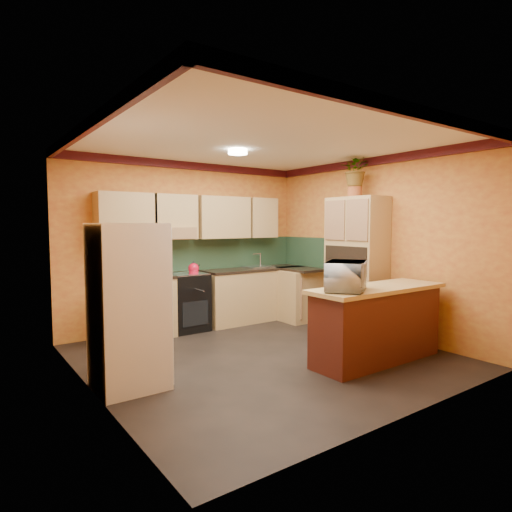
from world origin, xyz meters
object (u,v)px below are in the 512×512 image
at_px(pantry, 356,266).
at_px(microwave, 346,276).
at_px(stove, 187,302).
at_px(breakfast_bar, 377,326).
at_px(base_cabinets_back, 221,299).
at_px(fridge, 128,306).

distance_m(pantry, microwave, 1.75).
distance_m(stove, breakfast_bar, 3.01).
height_order(pantry, microwave, pantry).
distance_m(base_cabinets_back, microwave, 2.83).
distance_m(breakfast_bar, microwave, 0.86).
distance_m(stove, fridge, 2.42).
height_order(pantry, breakfast_bar, pantry).
xyz_separation_m(pantry, breakfast_bar, (-0.83, -1.07, -0.61)).
relative_size(breakfast_bar, microwave, 2.97).
height_order(stove, pantry, pantry).
bearing_deg(stove, base_cabinets_back, 0.00).
bearing_deg(fridge, pantry, 2.04).
xyz_separation_m(fridge, breakfast_bar, (2.77, -0.94, -0.41)).
xyz_separation_m(stove, breakfast_bar, (1.21, -2.75, -0.02)).
bearing_deg(stove, microwave, -76.65).
distance_m(stove, pantry, 2.71).
height_order(base_cabinets_back, pantry, pantry).
bearing_deg(stove, fridge, -130.73).
relative_size(fridge, microwave, 2.80).
xyz_separation_m(breakfast_bar, microwave, (-0.56, -0.00, 0.66)).
xyz_separation_m(stove, pantry, (2.04, -1.68, 0.59)).
relative_size(fridge, breakfast_bar, 0.94).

